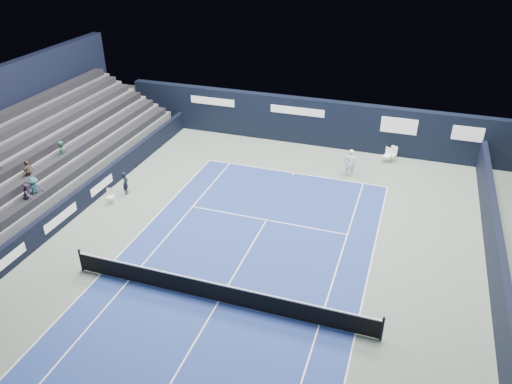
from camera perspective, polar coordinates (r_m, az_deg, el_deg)
ground at (r=21.97m, az=-2.30°, el=-9.12°), size 48.00×48.00×0.00m
court_surface at (r=20.56m, az=-4.30°, el=-12.39°), size 10.97×23.77×0.01m
enclosure_wall_right at (r=24.10m, az=25.59°, el=-5.89°), size 0.30×22.00×1.80m
folding_chair_back_a at (r=32.28m, az=15.45°, el=4.52°), size 0.56×0.58×0.97m
folding_chair_back_b at (r=32.02m, az=14.80°, el=4.21°), size 0.55×0.54×0.96m
line_judge_chair at (r=27.73m, az=-16.32°, el=-0.30°), size 0.46×0.45×0.83m
line_judge at (r=28.32m, az=-14.69°, el=1.01°), size 0.45×0.55×1.30m
court_markings at (r=20.55m, az=-4.30°, el=-12.38°), size 11.03×23.83×0.00m
tennis_net at (r=20.22m, az=-4.36°, el=-11.32°), size 12.90×0.10×1.10m
back_sponsor_wall at (r=33.41m, az=6.50°, el=7.97°), size 26.00×0.63×3.10m
side_barrier_left at (r=28.62m, az=-17.51°, el=0.77°), size 0.33×22.00×1.20m
spectator_stand at (r=30.98m, az=-22.61°, el=4.85°), size 6.00×18.00×6.40m
tennis_player at (r=29.74m, az=10.73°, el=3.33°), size 0.64×0.83×1.69m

